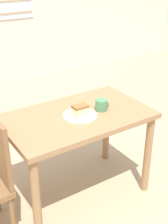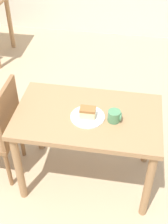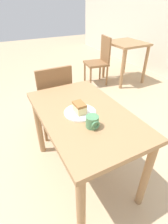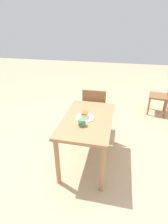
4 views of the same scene
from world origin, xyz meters
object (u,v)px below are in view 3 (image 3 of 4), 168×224
at_px(cake_slice, 79,108).
at_px(chair_far_corner, 100,60).
at_px(chair_near_window, 54,100).
at_px(dining_table_far, 125,50).
at_px(plate, 80,112).
at_px(coffee_mug, 93,122).
at_px(dining_table_near, 84,124).

bearing_deg(cake_slice, chair_far_corner, 143.79).
relative_size(chair_near_window, chair_far_corner, 1.00).
xyz_separation_m(chair_far_corner, cake_slice, (1.85, -1.35, 0.30)).
height_order(chair_near_window, chair_far_corner, same).
height_order(dining_table_far, plate, dining_table_far).
bearing_deg(chair_near_window, chair_far_corner, -140.05).
height_order(cake_slice, coffee_mug, cake_slice).
bearing_deg(dining_table_far, chair_near_window, -61.63).
bearing_deg(coffee_mug, plate, 179.54).
bearing_deg(cake_slice, dining_table_near, 95.98).
relative_size(plate, coffee_mug, 2.51).
bearing_deg(coffee_mug, dining_table_near, 169.98).
xyz_separation_m(chair_near_window, chair_far_corner, (-1.11, 1.33, 0.00)).
relative_size(dining_table_near, cake_slice, 9.70).
bearing_deg(chair_near_window, dining_table_near, 91.25).
xyz_separation_m(cake_slice, coffee_mug, (0.19, 0.00, -0.01)).
bearing_deg(dining_table_near, dining_table_far, 133.29).
relative_size(plate, cake_slice, 2.23).
bearing_deg(chair_near_window, coffee_mug, 88.83).
height_order(dining_table_near, chair_near_window, chair_near_window).
bearing_deg(plate, chair_far_corner, 143.88).
distance_m(chair_near_window, chair_far_corner, 1.74).
relative_size(dining_table_far, plate, 3.13).
bearing_deg(chair_far_corner, chair_near_window, -41.10).
xyz_separation_m(dining_table_near, chair_far_corner, (-1.84, 1.31, -0.14)).
bearing_deg(chair_far_corner, dining_table_near, -26.52).
xyz_separation_m(dining_table_near, cake_slice, (0.00, -0.04, 0.17)).
distance_m(dining_table_far, chair_near_window, 2.11).
bearing_deg(chair_near_window, cake_slice, 88.23).
xyz_separation_m(chair_near_window, coffee_mug, (0.93, -0.02, 0.29)).
relative_size(chair_near_window, plate, 3.61).
bearing_deg(dining_table_far, chair_far_corner, -102.30).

